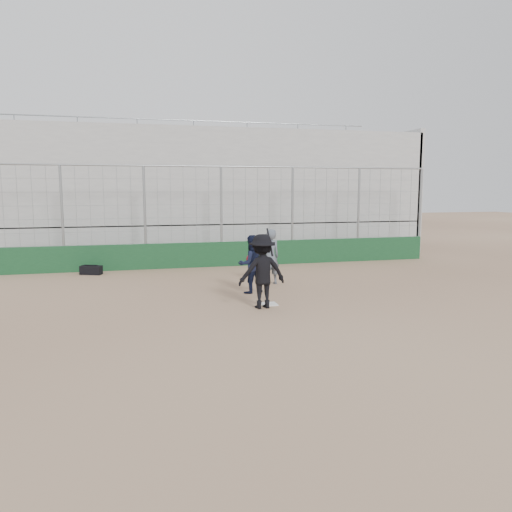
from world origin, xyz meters
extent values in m
plane|color=brown|center=(0.00, 0.00, 0.00)|extent=(90.00, 90.00, 0.00)
cube|color=white|center=(0.00, 0.00, 0.01)|extent=(0.44, 0.44, 0.02)
cube|color=#133C1F|center=(0.00, 7.00, 0.50)|extent=(18.00, 0.25, 1.00)
cylinder|color=gray|center=(0.00, 7.00, 2.00)|extent=(0.10, 0.10, 4.00)
cylinder|color=gray|center=(9.00, 7.00, 2.00)|extent=(0.10, 0.10, 4.00)
cylinder|color=gray|center=(0.00, 7.00, 4.00)|extent=(18.00, 0.07, 0.07)
cube|color=#A2A2A2|center=(0.00, 11.95, 0.80)|extent=(20.00, 6.70, 1.60)
cube|color=#A2A2A2|center=(0.00, 11.95, 3.70)|extent=(20.00, 6.70, 4.20)
cube|color=#A2A2A2|center=(10.00, 11.95, 2.90)|extent=(0.25, 6.70, 6.10)
cylinder|color=gray|center=(0.00, 15.10, 6.80)|extent=(20.00, 0.06, 0.06)
imported|color=black|center=(-0.27, -0.30, 0.98)|extent=(1.32, 0.83, 1.95)
cylinder|color=black|center=(-0.02, -0.15, 1.73)|extent=(0.07, 0.57, 0.71)
imported|color=black|center=(-0.11, 1.60, 0.57)|extent=(1.03, 0.92, 1.15)
sphere|color=maroon|center=(-0.11, 1.60, 1.04)|extent=(0.28, 0.28, 0.28)
imported|color=slate|center=(0.84, 2.79, 0.82)|extent=(0.75, 0.58, 1.64)
cube|color=black|center=(-5.01, 6.22, 0.16)|extent=(0.83, 0.59, 0.33)
cylinder|color=black|center=(-5.01, 6.22, 0.35)|extent=(0.48, 0.22, 0.04)
camera|label=1|loc=(-3.64, -12.76, 3.13)|focal=35.00mm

